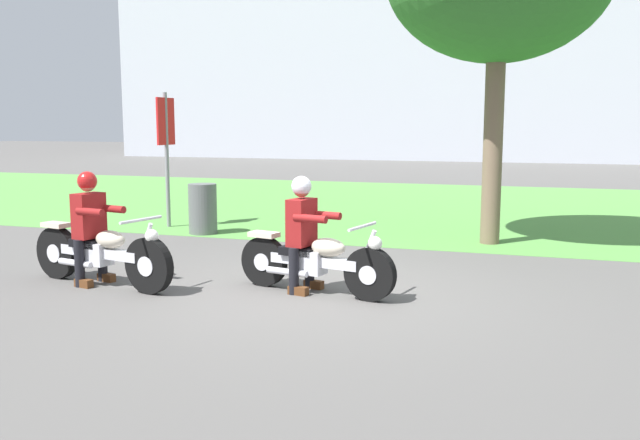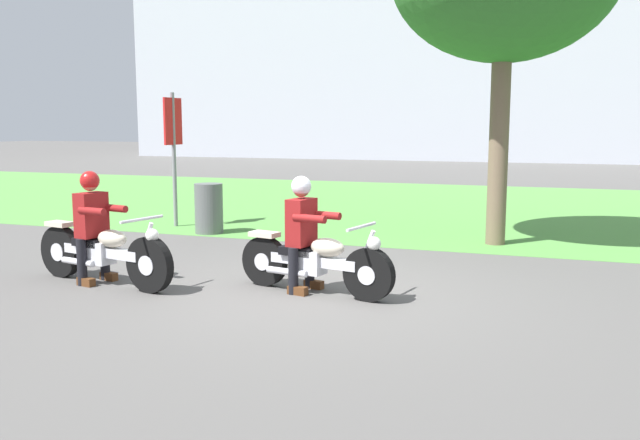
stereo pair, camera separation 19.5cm
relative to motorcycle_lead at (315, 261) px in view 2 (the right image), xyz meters
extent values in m
plane|color=#565451|center=(0.04, -0.03, -0.38)|extent=(120.00, 120.00, 0.00)
cube|color=#549342|center=(0.04, 9.16, -0.38)|extent=(60.00, 12.00, 0.01)
cube|color=#B2B7C1|center=(-0.27, 33.58, 7.36)|extent=(45.26, 8.00, 15.49)
cylinder|color=black|center=(0.71, -0.14, -0.07)|extent=(0.63, 0.24, 0.62)
cylinder|color=silver|center=(0.71, -0.14, -0.07)|extent=(0.24, 0.18, 0.22)
cylinder|color=black|center=(-0.72, 0.15, -0.07)|extent=(0.63, 0.24, 0.62)
cylinder|color=silver|center=(-0.72, 0.15, -0.07)|extent=(0.24, 0.18, 0.22)
cube|color=silver|center=(-0.01, 0.00, 0.01)|extent=(1.17, 0.37, 0.12)
cube|color=silver|center=(-0.05, 0.01, -0.01)|extent=(0.36, 0.30, 0.28)
ellipsoid|color=beige|center=(0.17, -0.03, 0.19)|extent=(0.48, 0.32, 0.22)
cube|color=black|center=(-0.22, 0.05, 0.11)|extent=(0.48, 0.32, 0.10)
cube|color=beige|center=(-0.72, 0.15, 0.26)|extent=(0.39, 0.27, 0.06)
cylinder|color=silver|center=(0.66, -0.13, 0.18)|extent=(0.26, 0.10, 0.53)
cylinder|color=silver|center=(0.61, -0.12, 0.47)|extent=(0.17, 0.65, 0.04)
sphere|color=white|center=(0.76, -0.16, 0.29)|extent=(0.16, 0.16, 0.16)
cylinder|color=silver|center=(-0.33, -0.07, -0.13)|extent=(0.55, 0.19, 0.08)
cylinder|color=black|center=(-0.15, 0.22, -0.10)|extent=(0.12, 0.12, 0.56)
cube|color=#593319|center=(-0.09, 0.20, -0.33)|extent=(0.26, 0.15, 0.10)
cylinder|color=black|center=(-0.22, -0.14, -0.10)|extent=(0.12, 0.12, 0.56)
cube|color=#593319|center=(-0.16, -0.15, -0.33)|extent=(0.26, 0.15, 0.10)
cube|color=maroon|center=(-0.18, 0.04, 0.46)|extent=(0.29, 0.42, 0.56)
cylinder|color=maroon|center=(0.07, 0.16, 0.54)|extent=(0.43, 0.17, 0.09)
cylinder|color=maroon|center=(0.00, -0.17, 0.54)|extent=(0.43, 0.17, 0.09)
sphere|color=#996B4C|center=(-0.18, 0.04, 0.86)|extent=(0.20, 0.20, 0.20)
sphere|color=silver|center=(-0.18, 0.04, 0.89)|extent=(0.24, 0.24, 0.24)
cylinder|color=black|center=(-1.86, -0.64, -0.05)|extent=(0.68, 0.26, 0.67)
cylinder|color=silver|center=(-1.86, -0.64, -0.05)|extent=(0.26, 0.19, 0.24)
cylinder|color=black|center=(-3.44, -0.31, -0.05)|extent=(0.68, 0.26, 0.67)
cylinder|color=silver|center=(-3.44, -0.31, -0.05)|extent=(0.26, 0.19, 0.24)
cube|color=silver|center=(-2.65, -0.47, 0.03)|extent=(1.29, 0.40, 0.12)
cube|color=silver|center=(-2.70, -0.46, 0.01)|extent=(0.36, 0.30, 0.28)
ellipsoid|color=beige|center=(-2.47, -0.51, 0.21)|extent=(0.48, 0.32, 0.22)
cube|color=black|center=(-2.86, -0.43, 0.13)|extent=(0.48, 0.32, 0.10)
cube|color=beige|center=(-3.44, -0.31, 0.32)|extent=(0.39, 0.27, 0.06)
cylinder|color=silver|center=(-1.91, -0.63, 0.20)|extent=(0.26, 0.10, 0.53)
cylinder|color=silver|center=(-1.96, -0.62, 0.49)|extent=(0.17, 0.65, 0.04)
sphere|color=white|center=(-1.80, -0.65, 0.31)|extent=(0.16, 0.16, 0.16)
cylinder|color=silver|center=(-2.97, -0.55, -0.11)|extent=(0.55, 0.19, 0.08)
cylinder|color=black|center=(-2.79, -0.26, -0.09)|extent=(0.12, 0.12, 0.59)
cube|color=#593319|center=(-2.73, -0.27, -0.33)|extent=(0.26, 0.15, 0.10)
cylinder|color=black|center=(-2.86, -0.61, -0.09)|extent=(0.12, 0.12, 0.59)
cube|color=#593319|center=(-2.80, -0.62, -0.33)|extent=(0.26, 0.15, 0.10)
cube|color=maroon|center=(-2.82, -0.44, 0.48)|extent=(0.29, 0.42, 0.56)
cylinder|color=maroon|center=(-2.57, -0.31, 0.56)|extent=(0.43, 0.17, 0.09)
cylinder|color=maroon|center=(-2.64, -0.65, 0.56)|extent=(0.43, 0.17, 0.09)
sphere|color=tan|center=(-2.82, -0.44, 0.88)|extent=(0.20, 0.20, 0.20)
sphere|color=#B21919|center=(-2.82, -0.44, 0.91)|extent=(0.24, 0.24, 0.24)
cylinder|color=brown|center=(1.72, 4.12, 1.20)|extent=(0.32, 0.32, 3.16)
cylinder|color=#595E5B|center=(-3.37, 3.53, 0.08)|extent=(0.52, 0.52, 0.92)
cylinder|color=gray|center=(-4.41, 4.06, 0.92)|extent=(0.08, 0.08, 2.60)
cube|color=red|center=(-4.41, 4.06, 1.67)|extent=(0.04, 0.60, 0.90)
camera|label=1|loc=(2.50, -7.39, 1.60)|focal=37.73mm
camera|label=2|loc=(2.69, -7.32, 1.60)|focal=37.73mm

